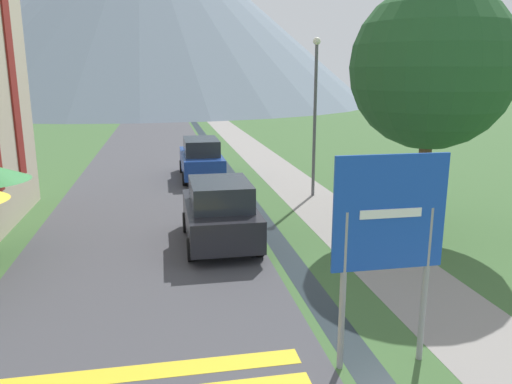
{
  "coord_description": "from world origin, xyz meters",
  "views": [
    {
      "loc": [
        -1.87,
        -2.93,
        4.64
      ],
      "look_at": [
        0.57,
        10.0,
        1.5
      ],
      "focal_mm": 35.0,
      "sensor_mm": 36.0,
      "label": 1
    }
  ],
  "objects_px": {
    "parked_car_far": "(201,158)",
    "road_sign": "(389,232)",
    "tree_by_path": "(432,68)",
    "streetlamp": "(315,106)",
    "parked_car_near": "(220,212)"
  },
  "relations": [
    {
      "from": "road_sign",
      "to": "streetlamp",
      "type": "relative_size",
      "value": 0.59
    },
    {
      "from": "streetlamp",
      "to": "tree_by_path",
      "type": "relative_size",
      "value": 0.84
    },
    {
      "from": "parked_car_far",
      "to": "streetlamp",
      "type": "distance_m",
      "value": 6.25
    },
    {
      "from": "tree_by_path",
      "to": "parked_car_near",
      "type": "bearing_deg",
      "value": 178.79
    },
    {
      "from": "parked_car_far",
      "to": "tree_by_path",
      "type": "relative_size",
      "value": 0.65
    },
    {
      "from": "parked_car_near",
      "to": "road_sign",
      "type": "bearing_deg",
      "value": -73.49
    },
    {
      "from": "road_sign",
      "to": "parked_car_near",
      "type": "xyz_separation_m",
      "value": [
        -1.89,
        6.37,
        -1.36
      ]
    },
    {
      "from": "parked_car_near",
      "to": "streetlamp",
      "type": "height_order",
      "value": "streetlamp"
    },
    {
      "from": "road_sign",
      "to": "tree_by_path",
      "type": "bearing_deg",
      "value": 57.0
    },
    {
      "from": "parked_car_far",
      "to": "road_sign",
      "type": "bearing_deg",
      "value": -83.77
    },
    {
      "from": "road_sign",
      "to": "parked_car_far",
      "type": "bearing_deg",
      "value": 96.23
    },
    {
      "from": "road_sign",
      "to": "streetlamp",
      "type": "xyz_separation_m",
      "value": [
        2.32,
        11.36,
        1.18
      ]
    },
    {
      "from": "streetlamp",
      "to": "parked_car_near",
      "type": "bearing_deg",
      "value": -130.16
    },
    {
      "from": "parked_car_far",
      "to": "tree_by_path",
      "type": "height_order",
      "value": "tree_by_path"
    },
    {
      "from": "parked_car_far",
      "to": "tree_by_path",
      "type": "xyz_separation_m",
      "value": [
        5.74,
        -9.18,
        3.87
      ]
    }
  ]
}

